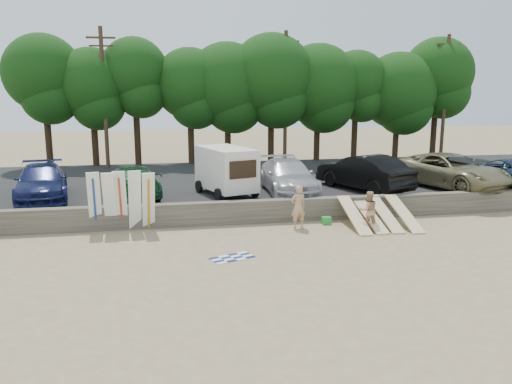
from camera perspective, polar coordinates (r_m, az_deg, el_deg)
ground at (r=19.81m, az=8.82°, el=-5.30°), size 120.00×120.00×0.00m
seawall at (r=22.43m, az=6.32°, el=-1.94°), size 44.00×0.50×1.00m
parking_lot at (r=29.56m, az=2.09°, el=1.04°), size 44.00×14.50×0.70m
treeline at (r=36.13m, az=1.08°, el=12.55°), size 33.35×6.46×9.01m
utility_poles at (r=34.90m, az=3.38°, el=10.99°), size 25.80×0.26×9.00m
box_trailer at (r=24.22m, az=-3.45°, el=2.69°), size 2.88×4.00×2.31m
car_0 at (r=25.37m, az=-23.30°, el=1.04°), size 3.16×5.80×1.60m
car_1 at (r=24.55m, az=-13.99°, el=1.21°), size 3.20×5.53×1.51m
car_2 at (r=24.86m, az=3.66°, el=1.79°), size 2.42×5.67×1.63m
car_3 at (r=26.12m, az=12.20°, el=2.22°), size 3.78×5.80×1.81m
car_4 at (r=28.04m, az=21.35°, el=2.27°), size 4.80×6.99×1.77m
car_5 at (r=30.12m, az=26.74°, el=2.09°), size 2.82×5.36×1.44m
surfboard_upright_0 at (r=21.14m, az=-17.97°, el=-1.11°), size 0.55×0.71×2.54m
surfboard_upright_1 at (r=21.04m, az=-16.36°, el=-1.11°), size 0.50×0.78×2.51m
surfboard_upright_2 at (r=21.04m, az=-15.22°, el=-1.00°), size 0.51×0.63×2.55m
surfboard_upright_3 at (r=20.93m, az=-13.68°, el=-0.97°), size 0.59×0.64×2.56m
surfboard_upright_4 at (r=20.79m, az=-12.18°, el=-1.08°), size 0.60×0.90×2.50m
surfboard_low_0 at (r=21.47m, az=11.14°, el=-2.57°), size 0.56×2.85×1.09m
surfboard_low_1 at (r=21.85m, az=12.86°, el=-2.61°), size 0.56×2.89×0.93m
surfboard_low_2 at (r=22.08m, az=14.49°, el=-2.40°), size 0.56×2.86×1.04m
surfboard_low_3 at (r=22.28m, az=16.54°, el=-2.35°), size 0.56×2.85×1.07m
beachgoer_a at (r=20.92m, az=4.84°, el=-1.71°), size 0.73×0.54×1.84m
beachgoer_b at (r=21.21m, az=12.72°, el=-2.06°), size 0.83×0.67×1.63m
cooler at (r=21.87m, az=8.05°, el=-3.25°), size 0.38×0.30×0.32m
gear_bag at (r=22.88m, az=13.10°, el=-2.91°), size 0.31×0.26×0.22m
beach_towel at (r=17.41m, az=-2.73°, el=-7.50°), size 1.94×1.94×0.00m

